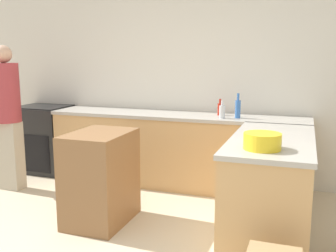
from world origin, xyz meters
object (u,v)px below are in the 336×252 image
at_px(water_bottle_blue, 238,108).
at_px(person_by_range, 7,112).
at_px(vinegar_bottle_clear, 222,111).
at_px(mixing_bowl, 262,141).
at_px(hot_sauce_bottle, 220,109).
at_px(range_oven, 44,138).
at_px(island_table, 101,178).

relative_size(water_bottle_blue, person_by_range, 0.16).
bearing_deg(vinegar_bottle_clear, mixing_bowl, -66.81).
bearing_deg(hot_sauce_bottle, range_oven, -178.54).
xyz_separation_m(mixing_bowl, person_by_range, (-3.00, 0.72, -0.02)).
bearing_deg(person_by_range, water_bottle_blue, 15.43).
height_order(hot_sauce_bottle, water_bottle_blue, water_bottle_blue).
xyz_separation_m(range_oven, water_bottle_blue, (2.69, -0.08, 0.55)).
xyz_separation_m(island_table, hot_sauce_bottle, (0.86, 1.35, 0.53)).
height_order(range_oven, vinegar_bottle_clear, vinegar_bottle_clear).
relative_size(range_oven, person_by_range, 0.53).
height_order(mixing_bowl, water_bottle_blue, water_bottle_blue).
height_order(mixing_bowl, person_by_range, person_by_range).
xyz_separation_m(range_oven, hot_sauce_bottle, (2.45, 0.06, 0.52)).
bearing_deg(range_oven, mixing_bowl, -26.04).
xyz_separation_m(range_oven, island_table, (1.60, -1.29, -0.01)).
xyz_separation_m(water_bottle_blue, person_by_range, (-2.58, -0.71, -0.07)).
height_order(island_table, vinegar_bottle_clear, vinegar_bottle_clear).
relative_size(range_oven, mixing_bowl, 3.19).
xyz_separation_m(island_table, water_bottle_blue, (1.09, 1.21, 0.56)).
height_order(mixing_bowl, vinegar_bottle_clear, vinegar_bottle_clear).
distance_m(vinegar_bottle_clear, hot_sauce_bottle, 0.23).
distance_m(mixing_bowl, water_bottle_blue, 1.50).
distance_m(range_oven, mixing_bowl, 3.50).
xyz_separation_m(mixing_bowl, hot_sauce_bottle, (-0.65, 1.58, 0.01)).
relative_size(island_table, mixing_bowl, 3.10).
bearing_deg(water_bottle_blue, vinegar_bottle_clear, -156.69).
bearing_deg(person_by_range, mixing_bowl, -13.57).
bearing_deg(mixing_bowl, range_oven, 153.96).
relative_size(range_oven, hot_sauce_bottle, 4.67).
height_order(range_oven, person_by_range, person_by_range).
bearing_deg(island_table, mixing_bowl, -8.60).
relative_size(island_table, vinegar_bottle_clear, 4.43).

